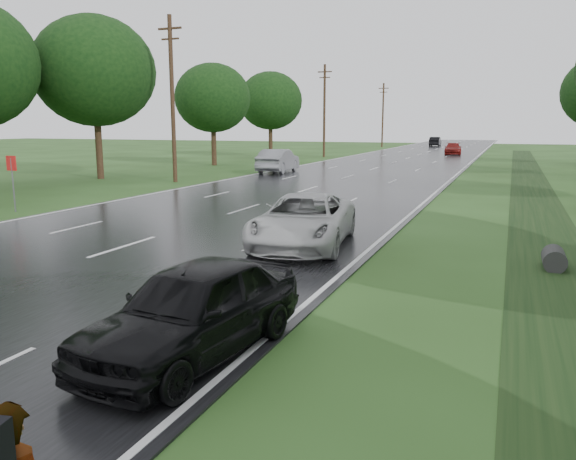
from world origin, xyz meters
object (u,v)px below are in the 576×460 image
at_px(white_pickup, 304,220).
at_px(dark_sedan, 194,309).
at_px(road_sign, 12,172).
at_px(silver_sedan, 278,161).

height_order(white_pickup, dark_sedan, white_pickup).
relative_size(white_pickup, dark_sedan, 1.26).
height_order(road_sign, white_pickup, road_sign).
xyz_separation_m(dark_sedan, silver_sedan, (-11.80, 31.61, 0.14)).
bearing_deg(white_pickup, road_sign, 163.76).
relative_size(road_sign, dark_sedan, 0.54).
height_order(white_pickup, silver_sedan, silver_sedan).
bearing_deg(silver_sedan, white_pickup, 109.46).
height_order(road_sign, dark_sedan, road_sign).
bearing_deg(dark_sedan, white_pickup, 105.17).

